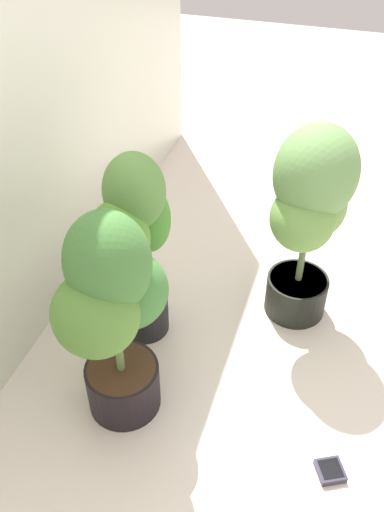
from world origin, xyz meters
TOP-DOWN VIEW (x-y plane):
  - ground_plane at (0.00, 0.00)m, footprint 8.00×8.00m
  - mylar_back_wall at (0.00, 0.86)m, footprint 3.20×0.01m
  - potted_plant_back_center at (0.00, 0.48)m, footprint 0.40×0.32m
  - potted_plant_back_left at (-0.33, 0.42)m, footprint 0.42×0.35m
  - potted_plant_front_right at (0.29, -0.06)m, footprint 0.43×0.35m
  - hygrometer_box at (-0.38, -0.29)m, footprint 0.11×0.11m

SIDE VIEW (x-z plane):
  - ground_plane at x=0.00m, z-range 0.00..0.00m
  - hygrometer_box at x=-0.38m, z-range 0.00..0.03m
  - potted_plant_back_left at x=-0.33m, z-range 0.06..0.85m
  - potted_plant_back_center at x=0.00m, z-range 0.08..0.84m
  - potted_plant_front_right at x=0.29m, z-range 0.09..0.90m
  - mylar_back_wall at x=0.00m, z-range 0.00..2.00m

